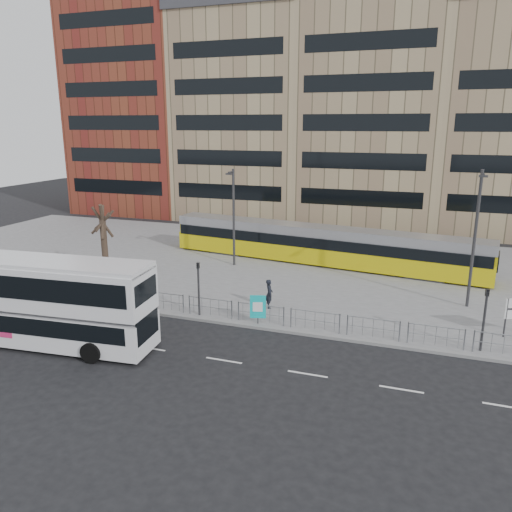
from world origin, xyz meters
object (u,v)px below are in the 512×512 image
(traffic_light_east, at_px, (485,312))
(pedestrian, at_px, (269,294))
(tram, at_px, (320,245))
(lamp_post_east, at_px, (475,234))
(ad_panel, at_px, (258,307))
(double_decker_bus, at_px, (44,299))
(lamp_post_west, at_px, (233,213))
(traffic_light_west, at_px, (198,282))
(bare_tree, at_px, (101,202))

(traffic_light_east, bearing_deg, pedestrian, 147.56)
(tram, height_order, lamp_post_east, lamp_post_east)
(ad_panel, bearing_deg, tram, 71.43)
(double_decker_bus, height_order, lamp_post_west, lamp_post_west)
(double_decker_bus, xyz_separation_m, lamp_post_west, (3.62, 16.05, 1.81))
(pedestrian, bearing_deg, lamp_post_east, -88.51)
(traffic_light_west, bearing_deg, bare_tree, 150.19)
(ad_panel, height_order, traffic_light_west, traffic_light_west)
(traffic_light_west, xyz_separation_m, lamp_post_west, (-1.98, 10.33, 2.06))
(ad_panel, xyz_separation_m, lamp_post_east, (10.94, 6.56, 3.47))
(lamp_post_east, relative_size, bare_tree, 1.11)
(pedestrian, bearing_deg, lamp_post_west, 15.72)
(traffic_light_east, bearing_deg, traffic_light_west, 159.35)
(traffic_light_east, bearing_deg, lamp_post_east, 70.82)
(bare_tree, bearing_deg, lamp_post_east, 5.09)
(ad_panel, distance_m, traffic_light_west, 3.71)
(ad_panel, height_order, bare_tree, bare_tree)
(traffic_light_east, height_order, lamp_post_east, lamp_post_east)
(ad_panel, bearing_deg, lamp_post_east, 15.14)
(traffic_light_east, height_order, lamp_post_west, lamp_post_west)
(traffic_light_east, xyz_separation_m, lamp_post_east, (-0.26, 6.22, 2.45))
(lamp_post_east, height_order, bare_tree, lamp_post_east)
(traffic_light_west, bearing_deg, lamp_post_east, 19.22)
(double_decker_bus, height_order, lamp_post_east, lamp_post_east)
(pedestrian, distance_m, lamp_post_east, 12.33)
(double_decker_bus, xyz_separation_m, traffic_light_east, (20.36, 5.96, -0.25))
(tram, distance_m, lamp_post_west, 7.19)
(traffic_light_east, relative_size, lamp_post_west, 0.42)
(pedestrian, relative_size, bare_tree, 0.24)
(traffic_light_west, xyz_separation_m, traffic_light_east, (14.76, 0.23, 0.00))
(double_decker_bus, relative_size, lamp_post_east, 1.38)
(traffic_light_east, distance_m, bare_tree, 24.64)
(double_decker_bus, xyz_separation_m, tram, (9.79, 18.70, -0.76))
(traffic_light_east, height_order, bare_tree, bare_tree)
(pedestrian, xyz_separation_m, lamp_post_west, (-5.38, 7.91, 3.17))
(ad_panel, bearing_deg, bare_tree, 145.14)
(traffic_light_west, distance_m, lamp_post_west, 10.72)
(pedestrian, height_order, lamp_post_west, lamp_post_west)
(traffic_light_west, bearing_deg, lamp_post_west, 96.05)
(lamp_post_east, bearing_deg, tram, 147.69)
(pedestrian, bearing_deg, tram, -22.78)
(tram, distance_m, bare_tree, 16.49)
(traffic_light_west, bearing_deg, tram, 67.31)
(lamp_post_west, bearing_deg, lamp_post_east, -13.22)
(lamp_post_west, relative_size, lamp_post_east, 0.91)
(pedestrian, bearing_deg, traffic_light_west, 106.85)
(lamp_post_west, bearing_deg, double_decker_bus, -102.72)
(bare_tree, bearing_deg, tram, 32.64)
(double_decker_bus, bearing_deg, traffic_light_west, 40.67)
(ad_panel, distance_m, lamp_post_west, 12.21)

